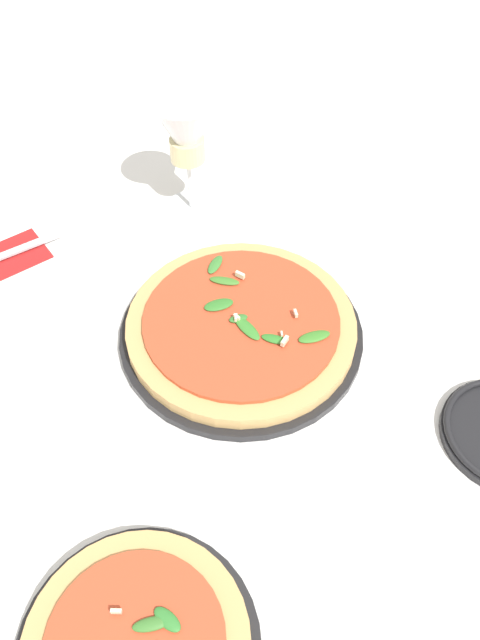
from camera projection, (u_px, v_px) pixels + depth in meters
ground_plane at (229, 343)px, 0.81m from camera, size 6.00×6.00×0.00m
pizza_arugula_main at (240, 327)px, 0.81m from camera, size 0.32×0.32×0.05m
wine_glass at (187, 137)px, 0.89m from camera, size 0.09×0.09×0.18m
napkin at (5, 258)px, 0.91m from camera, size 0.12×0.08×0.01m
fork at (0, 257)px, 0.91m from camera, size 0.19×0.02×0.00m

